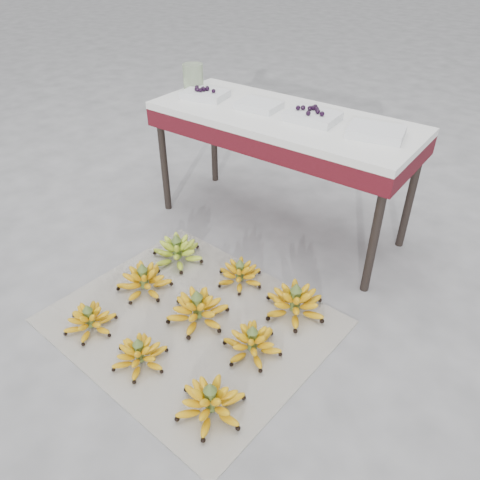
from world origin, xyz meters
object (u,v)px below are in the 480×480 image
Objects in this scene: bunch_mid_center at (198,309)px; bunch_front_left at (90,320)px; bunch_back_right at (295,303)px; tray_right at (312,116)px; newspaper_mat at (192,321)px; bunch_front_right at (211,402)px; bunch_mid_right at (252,343)px; glass_jar at (193,77)px; bunch_mid_left at (144,281)px; tray_left at (259,105)px; bunch_back_center at (240,274)px; tray_far_right at (376,132)px; bunch_back_left at (177,251)px; tray_far_left at (205,94)px; bunch_front_center at (140,354)px; vendor_table at (282,129)px.

bunch_front_left is at bearing -160.99° from bunch_mid_center.
bunch_back_right is 1.23× the size of tray_right.
bunch_front_right is (0.40, -0.34, 0.06)m from newspaper_mat.
bunch_mid_right is (0.33, -0.01, -0.01)m from bunch_mid_center.
glass_jar is at bearing 178.43° from tray_right.
tray_left is at bearing 68.18° from bunch_mid_left.
bunch_back_center is 1.08× the size of tray_far_right.
bunch_front_right is 1.49m from tray_far_right.
tray_right is at bearing 52.27° from bunch_back_left.
bunch_back_right is 1.12× the size of tray_far_right.
bunch_mid_left is 1.31m from glass_jar.
bunch_front_left is 1.14× the size of tray_far_left.
bunch_mid_right is 0.86× the size of bunch_back_center.
tray_far_right is (0.01, 1.32, 0.69)m from bunch_front_right.
bunch_mid_left is at bearing -71.51° from tray_far_left.
glass_jar reaches higher than bunch_front_right.
bunch_front_right is 1.34× the size of tray_right.
bunch_back_left reaches higher than bunch_front_left.
bunch_mid_center is 1.44× the size of tray_right.
tray_left reaches higher than bunch_back_right.
bunch_back_center is 1.35× the size of tray_left.
newspaper_mat is 3.37× the size of bunch_front_right.
bunch_mid_right is 1.00× the size of tray_far_left.
bunch_mid_center reaches higher than bunch_front_center.
bunch_back_left is (-0.38, 0.32, 0.06)m from newspaper_mat.
bunch_mid_left is at bearing -93.78° from tray_left.
tray_far_right is at bearing 93.92° from bunch_back_right.
bunch_front_right is at bearing -81.26° from bunch_back_right.
bunch_front_center is 1.03× the size of tray_far_left.
tray_far_left is (-1.05, 1.28, 0.69)m from bunch_front_right.
tray_right is at bearing 111.73° from bunch_mid_right.
bunch_mid_center is at bearing 159.14° from bunch_front_right.
tray_far_left is at bearing 128.38° from bunch_front_left.
tray_far_left is 0.18m from glass_jar.
bunch_back_left is (-0.03, 0.29, 0.00)m from bunch_mid_left.
tray_far_left is (-1.03, 0.59, 0.68)m from bunch_back_right.
bunch_back_center is at bearing 137.05° from bunch_mid_right.
bunch_front_right is 1.02m from bunch_back_left.
vendor_table is at bearing 3.79° from tray_far_left.
tray_far_left is 0.93× the size of tray_far_right.
bunch_mid_left is 1.17× the size of tray_far_right.
tray_left reaches higher than bunch_back_left.
tray_far_right reaches higher than tray_left.
tray_left is at bearing 76.73° from bunch_back_left.
tray_right is (0.17, 0.01, 0.11)m from vendor_table.
glass_jar is at bearing 116.57° from bunch_back_left.
tray_far_left reaches higher than bunch_mid_center.
bunch_back_left is at bearing -139.94° from tray_far_right.
newspaper_mat is 3.93× the size of bunch_back_left.
tray_right is at bearing -1.57° from glass_jar.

